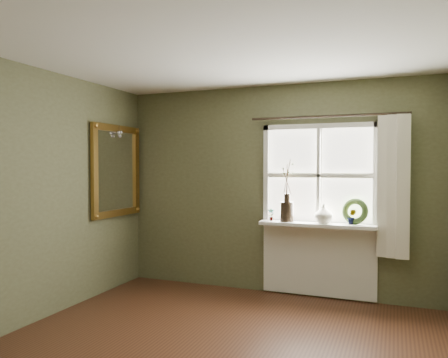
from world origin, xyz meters
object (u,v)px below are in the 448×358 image
object	(u,v)px
wreath	(355,214)
cream_vase	(324,214)
dark_jug	(287,212)
gilt_mirror	(117,170)

from	to	relation	value
wreath	cream_vase	bearing A→B (deg)	-159.23
dark_jug	gilt_mirror	size ratio (longest dim) A/B	0.20
dark_jug	wreath	world-z (taller)	wreath
cream_vase	gilt_mirror	xyz separation A→B (m)	(-2.59, -0.43, 0.50)
dark_jug	wreath	distance (m)	0.79
dark_jug	gilt_mirror	xyz separation A→B (m)	(-2.15, -0.43, 0.50)
wreath	dark_jug	bearing A→B (deg)	-162.82
dark_jug	gilt_mirror	bearing A→B (deg)	-168.63
dark_jug	wreath	bearing A→B (deg)	2.89
gilt_mirror	cream_vase	bearing A→B (deg)	9.48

